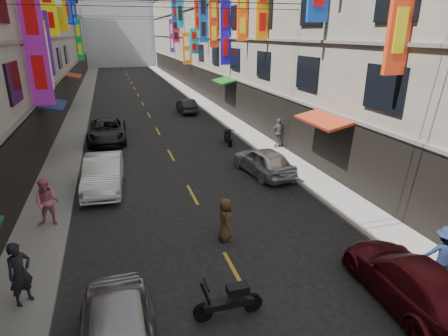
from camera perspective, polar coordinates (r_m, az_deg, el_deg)
sidewalk_left at (r=39.70m, az=-21.01°, el=8.79°), size 2.00×90.00×0.12m
sidewalk_right at (r=40.62m, az=-3.70°, el=10.27°), size 2.00×90.00×0.12m
building_row_right at (r=41.91m, az=4.71°, el=23.47°), size 10.14×90.00×19.00m
haze_block at (r=89.18m, az=-15.94°, el=21.83°), size 18.00×8.00×22.00m
shop_signage at (r=32.33m, az=-12.39°, el=23.60°), size 14.00×55.00×11.48m
street_awnings at (r=23.40m, az=-12.33°, el=10.12°), size 13.99×35.20×0.41m
overhead_cables at (r=27.27m, az=-11.24°, el=23.76°), size 14.00×38.04×1.24m
lane_markings at (r=36.78m, az=-11.84°, el=8.81°), size 0.12×80.20×0.01m
scooter_crossing at (r=9.95m, az=0.83°, el=-19.59°), size 1.80×0.50×1.14m
scooter_far_right at (r=24.24m, az=0.59°, el=4.70°), size 0.50×1.80×1.14m
car_left_mid at (r=17.91m, az=-17.91°, el=-0.76°), size 1.90×4.69×1.52m
car_left_far at (r=25.95m, az=-17.36°, el=5.43°), size 2.56×5.22×1.43m
car_right_near at (r=11.33m, az=26.60°, el=-15.14°), size 2.16×4.66×1.32m
car_right_mid at (r=18.94m, az=6.05°, el=1.05°), size 2.25×4.33×1.41m
car_right_far at (r=34.28m, az=-5.70°, el=9.39°), size 1.37×3.78×1.24m
pedestrian_lnear at (r=11.19m, az=-28.66°, el=-13.92°), size 0.86×0.86×1.75m
pedestrian_lfar at (r=14.97m, az=-25.35°, el=-4.75°), size 0.97×0.75×1.80m
pedestrian_rnear at (r=12.30m, az=30.56°, el=-11.30°), size 1.21×1.13×1.70m
pedestrian_rfar at (r=23.28m, az=8.35°, el=5.32°), size 1.07×0.64×1.80m
pedestrian_crossing at (r=12.89m, az=0.22°, el=-7.86°), size 0.60×0.81×1.54m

